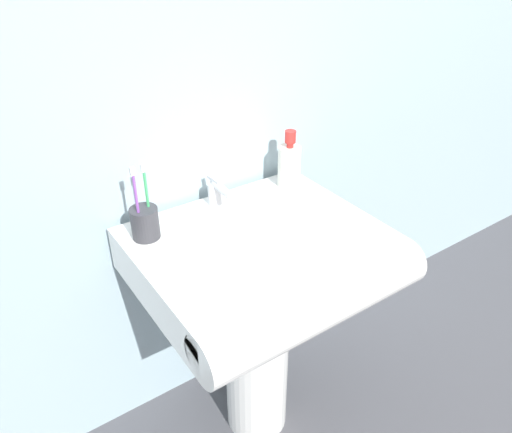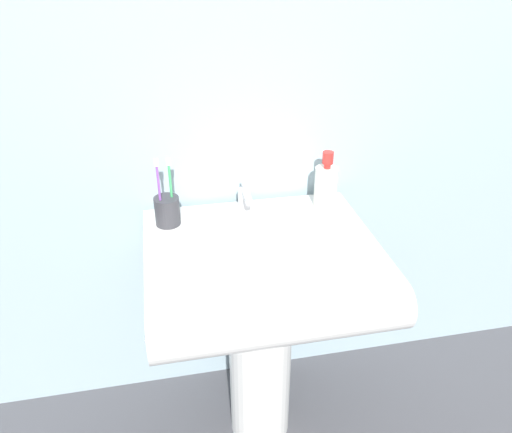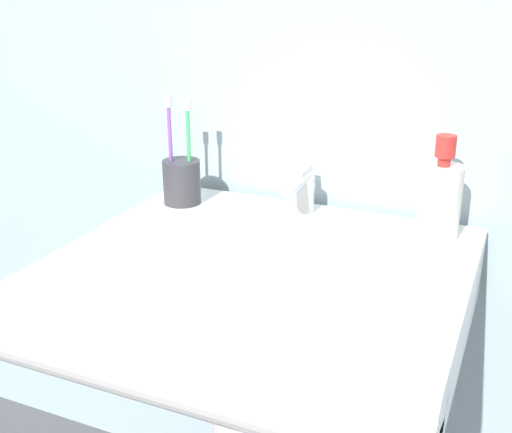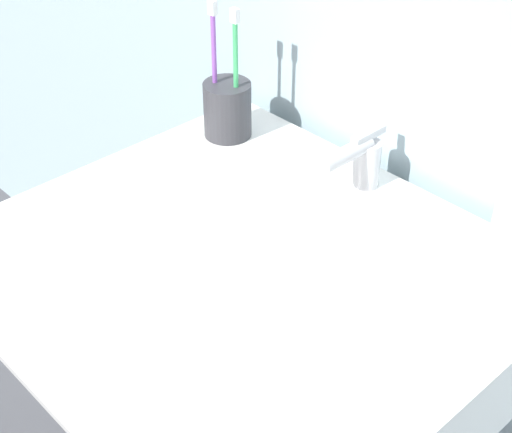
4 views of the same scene
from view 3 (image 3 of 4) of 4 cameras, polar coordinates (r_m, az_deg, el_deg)
sink_basin at (r=0.99m, az=-0.11°, el=-7.43°), size 0.61×0.54×0.12m
faucet at (r=1.15m, az=4.07°, el=2.29°), size 0.04×0.11×0.08m
toothbrush_cup at (r=1.21m, az=-6.62°, el=3.24°), size 0.07×0.07×0.20m
soap_bottle at (r=1.07m, az=16.04°, el=1.53°), size 0.07×0.07×0.17m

